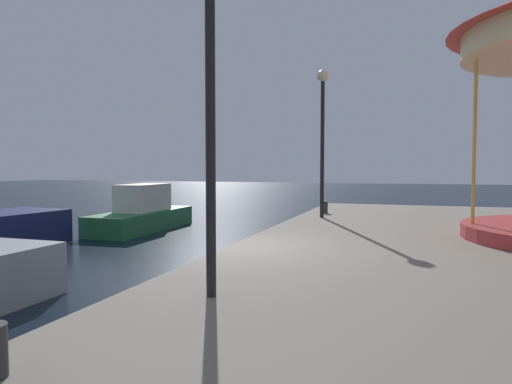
{
  "coord_description": "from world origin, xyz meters",
  "views": [
    {
      "loc": [
        3.42,
        -8.62,
        2.36
      ],
      "look_at": [
        -0.09,
        2.02,
        1.76
      ],
      "focal_mm": 33.08,
      "sensor_mm": 36.0,
      "label": 1
    }
  ],
  "objects_px": {
    "bollard_north": "(324,207)",
    "lamp_post_mid_promenade": "(210,30)",
    "motorboat_green": "(143,213)",
    "lamp_post_far_end": "(323,118)"
  },
  "relations": [
    {
      "from": "bollard_north",
      "to": "lamp_post_mid_promenade",
      "type": "bearing_deg",
      "value": -87.33
    },
    {
      "from": "motorboat_green",
      "to": "bollard_north",
      "type": "xyz_separation_m",
      "value": [
        6.76,
        0.44,
        0.38
      ]
    },
    {
      "from": "motorboat_green",
      "to": "lamp_post_far_end",
      "type": "xyz_separation_m",
      "value": [
        6.93,
        -0.97,
        3.24
      ]
    },
    {
      "from": "lamp_post_mid_promenade",
      "to": "lamp_post_far_end",
      "type": "xyz_separation_m",
      "value": [
        -0.32,
        9.21,
        -0.1
      ]
    },
    {
      "from": "lamp_post_far_end",
      "to": "bollard_north",
      "type": "relative_size",
      "value": 11.27
    },
    {
      "from": "lamp_post_far_end",
      "to": "bollard_north",
      "type": "height_order",
      "value": "lamp_post_far_end"
    },
    {
      "from": "motorboat_green",
      "to": "lamp_post_far_end",
      "type": "bearing_deg",
      "value": -7.97
    },
    {
      "from": "lamp_post_mid_promenade",
      "to": "bollard_north",
      "type": "height_order",
      "value": "lamp_post_mid_promenade"
    },
    {
      "from": "motorboat_green",
      "to": "bollard_north",
      "type": "distance_m",
      "value": 6.78
    },
    {
      "from": "motorboat_green",
      "to": "lamp_post_mid_promenade",
      "type": "xyz_separation_m",
      "value": [
        7.25,
        -10.18,
        3.34
      ]
    }
  ]
}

